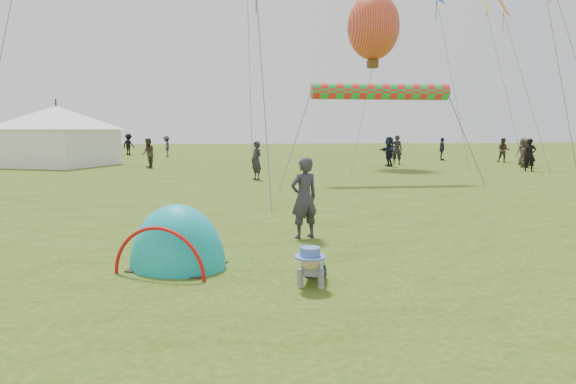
{
  "coord_description": "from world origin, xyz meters",
  "views": [
    {
      "loc": [
        -1.53,
        -6.54,
        2.16
      ],
      "look_at": [
        -0.27,
        2.79,
        1.0
      ],
      "focal_mm": 32.0,
      "sensor_mm": 36.0,
      "label": 1
    }
  ],
  "objects": [
    {
      "name": "ground",
      "position": [
        0.0,
        0.0,
        0.0
      ],
      "size": [
        140.0,
        140.0,
        0.0
      ],
      "primitive_type": "plane",
      "color": "#244C11"
    },
    {
      "name": "crawling_toddler",
      "position": [
        -0.27,
        0.29,
        0.3
      ],
      "size": [
        0.75,
        0.91,
        0.6
      ],
      "primitive_type": null,
      "rotation": [
        0.0,
        0.0,
        -0.3
      ],
      "color": "black",
      "rests_on": "ground"
    },
    {
      "name": "popup_tent",
      "position": [
        -2.19,
        1.47,
        0.0
      ],
      "size": [
        1.94,
        1.8,
        2.0
      ],
      "primitive_type": "ellipsoid",
      "rotation": [
        0.0,
        0.0,
        -0.43
      ],
      "color": "#0B7E8A",
      "rests_on": "ground"
    },
    {
      "name": "standing_adult",
      "position": [
        0.13,
        3.36,
        0.81
      ],
      "size": [
        0.69,
        0.57,
        1.61
      ],
      "primitive_type": "imported",
      "rotation": [
        0.0,
        0.0,
        3.51
      ],
      "color": "#2E2D37",
      "rests_on": "ground"
    },
    {
      "name": "event_marquee",
      "position": [
        -10.9,
        25.24,
        1.89
      ],
      "size": [
        7.2,
        7.2,
        3.77
      ],
      "primitive_type": null,
      "rotation": [
        0.0,
        0.0,
        -0.4
      ],
      "color": "white",
      "rests_on": "ground"
    },
    {
      "name": "crowd_person_0",
      "position": [
        14.31,
        17.91,
        0.84
      ],
      "size": [
        0.72,
        0.6,
        1.68
      ],
      "primitive_type": "imported",
      "rotation": [
        0.0,
        0.0,
        5.91
      ],
      "color": "black",
      "rests_on": "ground"
    },
    {
      "name": "crowd_person_2",
      "position": [
        -15.38,
        36.65,
        0.8
      ],
      "size": [
        0.94,
        0.94,
        1.6
      ],
      "primitive_type": "imported",
      "rotation": [
        0.0,
        0.0,
        0.78
      ],
      "color": "black",
      "rests_on": "ground"
    },
    {
      "name": "crowd_person_3",
      "position": [
        -8.98,
        37.8,
        0.89
      ],
      "size": [
        1.33,
        1.18,
        1.78
      ],
      "primitive_type": "imported",
      "rotation": [
        0.0,
        0.0,
        2.58
      ],
      "color": "black",
      "rests_on": "ground"
    },
    {
      "name": "crowd_person_4",
      "position": [
        16.74,
        22.34,
        0.81
      ],
      "size": [
        0.8,
        0.52,
        1.63
      ],
      "primitive_type": "imported",
      "rotation": [
        0.0,
        0.0,
        3.14
      ],
      "color": "#3F312C",
      "rests_on": "ground"
    },
    {
      "name": "crowd_person_5",
      "position": [
        -10.67,
        34.73,
        0.86
      ],
      "size": [
        1.42,
        1.55,
        1.73
      ],
      "primitive_type": "imported",
      "rotation": [
        0.0,
        0.0,
        2.27
      ],
      "color": "#252E41",
      "rests_on": "ground"
    },
    {
      "name": "crowd_person_6",
      "position": [
        0.05,
        15.26,
        0.83
      ],
      "size": [
        0.64,
        0.72,
        1.65
      ],
      "primitive_type": "imported",
      "rotation": [
        0.0,
        0.0,
        5.23
      ],
      "color": "#24252B",
      "rests_on": "ground"
    },
    {
      "name": "crowd_person_7",
      "position": [
        -5.41,
        22.75,
        0.83
      ],
      "size": [
        0.89,
        0.99,
        1.66
      ],
      "primitive_type": "imported",
      "rotation": [
        0.0,
        0.0,
        5.1
      ],
      "color": "#40342B",
      "rests_on": "ground"
    },
    {
      "name": "crowd_person_8",
      "position": [
        13.8,
        27.29,
        0.79
      ],
      "size": [
        0.74,
        1.0,
        1.58
      ],
      "primitive_type": "imported",
      "rotation": [
        0.0,
        0.0,
        1.14
      ],
      "color": "#222933",
      "rests_on": "ground"
    },
    {
      "name": "crowd_person_9",
      "position": [
        -5.59,
        34.71,
        0.81
      ],
      "size": [
        0.74,
        1.12,
        1.63
      ],
      "primitive_type": "imported",
      "rotation": [
        0.0,
        0.0,
        4.84
      ],
      "color": "#2C2D35",
      "rests_on": "ground"
    },
    {
      "name": "crowd_person_10",
      "position": [
        15.56,
        20.2,
        0.8
      ],
      "size": [
        0.65,
        0.86,
        1.6
      ],
      "primitive_type": "imported",
      "rotation": [
        0.0,
        0.0,
        4.52
      ],
      "color": "#2E261B",
      "rests_on": "ground"
    },
    {
      "name": "crowd_person_11",
      "position": [
        8.27,
        22.22,
        0.87
      ],
      "size": [
        0.65,
        1.65,
        1.74
      ],
      "primitive_type": "imported",
      "rotation": [
        0.0,
        0.0,
        4.8
      ],
      "color": "black",
      "rests_on": "ground"
    },
    {
      "name": "crowd_person_12",
      "position": [
        9.31,
        23.82,
        0.9
      ],
      "size": [
        0.77,
        0.64,
        1.79
      ],
      "primitive_type": "imported",
      "rotation": [
        0.0,
        0.0,
        2.75
      ],
      "color": "black",
      "rests_on": "ground"
    },
    {
      "name": "crowd_person_13",
      "position": [
        16.83,
        24.69,
        0.8
      ],
      "size": [
        0.98,
        0.93,
        1.59
      ],
      "primitive_type": "imported",
      "rotation": [
        0.0,
        0.0,
        5.7
      ],
      "color": "#3E3027",
      "rests_on": "ground"
    },
    {
      "name": "crowd_person_14",
      "position": [
        -9.11,
        30.75,
        0.84
      ],
      "size": [
        0.79,
        1.07,
        1.68
      ],
      "primitive_type": "imported",
      "rotation": [
        0.0,
        0.0,
        2.01
      ],
      "color": "#28323F",
      "rests_on": "ground"
    },
    {
      "name": "crowd_person_15",
      "position": [
        -16.4,
        35.61,
        0.82
      ],
      "size": [
        1.22,
        1.0,
        1.64
      ],
      "primitive_type": "imported",
      "rotation": [
        0.0,
        0.0,
        2.71
      ],
      "color": "black",
      "rests_on": "ground"
    },
    {
      "name": "balloon_kite",
      "position": [
        7.18,
        22.2,
        7.65
      ],
      "size": [
        2.93,
        2.93,
        4.11
      ],
      "primitive_type": null,
      "color": "orange"
    },
    {
      "name": "rainbow_tube_kite",
      "position": [
        4.87,
        13.44,
        3.63
      ],
      "size": [
        5.56,
        0.64,
        0.64
      ],
      "primitive_type": "cylinder",
      "rotation": [
        0.0,
        1.57,
        0.0
      ],
      "color": "red"
    },
    {
      "name": "diamond_kite_1",
      "position": [
        14.45,
        21.35,
        8.95
      ],
      "size": [
        1.22,
        1.22,
        1.0
      ],
      "primitive_type": "plane",
      "rotation": [
        1.05,
        0.0,
        0.79
      ],
      "color": "orange"
    },
    {
      "name": "diamond_kite_2",
      "position": [
        15.75,
        25.67,
        9.98
      ],
      "size": [
        0.85,
        0.85,
        0.7
      ],
      "primitive_type": "plane",
      "rotation": [
        1.05,
        0.0,
        0.79
      ],
      "color": "yellow"
    }
  ]
}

